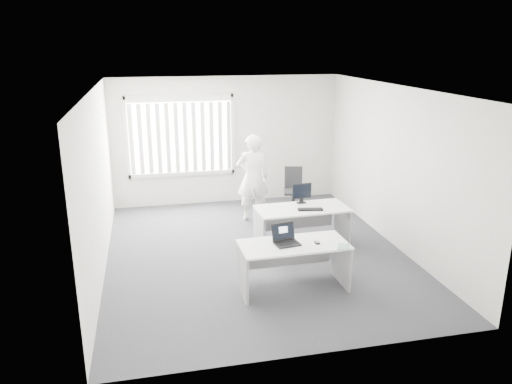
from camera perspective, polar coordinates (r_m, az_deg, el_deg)
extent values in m
plane|color=#404046|center=(8.69, -0.03, -6.95)|extent=(6.00, 6.00, 0.00)
cube|color=silver|center=(11.10, -3.39, 5.89)|extent=(5.00, 0.02, 2.80)
cube|color=silver|center=(5.49, 6.80, -5.90)|extent=(5.00, 0.02, 2.80)
cube|color=silver|center=(8.08, -17.61, 0.92)|extent=(0.02, 6.00, 2.80)
cube|color=silver|center=(9.08, 15.58, 2.81)|extent=(0.02, 6.00, 2.80)
cube|color=white|center=(7.98, -0.03, 11.76)|extent=(5.00, 6.00, 0.02)
cube|color=silver|center=(10.92, -8.59, 6.35)|extent=(2.32, 0.06, 1.76)
cube|color=white|center=(7.25, 4.33, -6.01)|extent=(1.58, 0.77, 0.03)
cube|color=#9E9EA0|center=(7.22, -1.57, -9.20)|extent=(0.05, 0.67, 0.68)
cube|color=#9E9EA0|center=(7.65, 9.74, -7.87)|extent=(0.05, 0.67, 0.68)
cube|color=white|center=(8.73, 5.29, -1.90)|extent=(1.62, 0.81, 0.03)
cube|color=#9E9EA0|center=(8.64, 0.36, -4.61)|extent=(0.07, 0.69, 0.70)
cube|color=#9E9EA0|center=(9.14, 9.83, -3.64)|extent=(0.07, 0.69, 0.70)
cylinder|color=black|center=(10.86, 4.26, -1.84)|extent=(0.63, 0.63, 0.07)
cylinder|color=black|center=(10.81, 4.28, -1.01)|extent=(0.06, 0.06, 0.40)
cube|color=black|center=(10.75, 4.30, 0.01)|extent=(0.49, 0.49, 0.06)
cube|color=black|center=(10.85, 4.29, 1.70)|extent=(0.39, 0.14, 0.48)
imported|color=white|center=(10.01, -0.39, 1.66)|extent=(0.67, 0.47, 1.77)
cube|color=white|center=(7.29, 7.49, -5.85)|extent=(0.34, 0.28, 0.00)
cube|color=silver|center=(7.22, 9.96, -6.17)|extent=(0.24, 0.27, 0.01)
cube|color=black|center=(8.63, 6.22, -1.99)|extent=(0.45, 0.22, 0.02)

